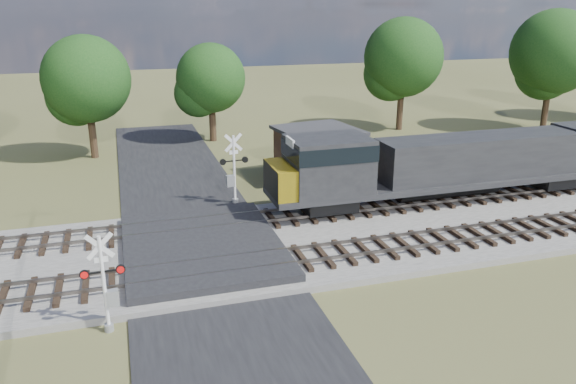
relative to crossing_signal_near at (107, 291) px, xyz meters
name	(u,v)px	position (x,y,z in m)	size (l,w,h in m)	color
ground	(205,258)	(4.06, 4.94, -1.56)	(160.00, 160.00, 0.00)	#4C4D29
ballast_bed	(398,227)	(14.06, 5.44, -1.41)	(140.00, 10.00, 0.30)	gray
road	(204,258)	(4.06, 4.94, -1.52)	(7.00, 60.00, 0.08)	black
crossing_panel	(202,248)	(4.06, 5.44, -1.24)	(7.00, 9.00, 0.62)	#262628
track_near	(283,260)	(7.18, 2.94, -1.14)	(140.00, 2.60, 0.33)	black
track_far	(255,220)	(7.18, 7.94, -1.14)	(140.00, 2.60, 0.33)	black
crossing_signal_near	(107,291)	(0.00, 0.00, 0.00)	(1.51, 0.33, 3.74)	silver
crossing_signal_far	(233,175)	(6.83, 11.79, 0.17)	(1.67, 0.38, 4.15)	silver
equipment_shed	(318,153)	(13.21, 15.25, 0.12)	(5.51, 5.51, 3.31)	#44271D
treeline	(276,63)	(13.16, 25.10, 4.97)	(78.21, 11.30, 11.18)	black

